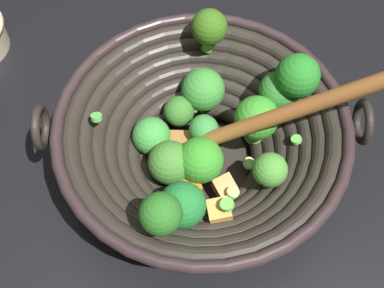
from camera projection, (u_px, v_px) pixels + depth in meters
The scene contains 2 objects.
ground_plane at pixel (201, 164), 0.66m from camera, with size 4.00×4.00×0.00m, color black.
wok at pixel (204, 137), 0.60m from camera, with size 0.35×0.37×0.23m.
Camera 1 is at (-0.26, -0.18, 0.58)m, focal length 47.42 mm.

